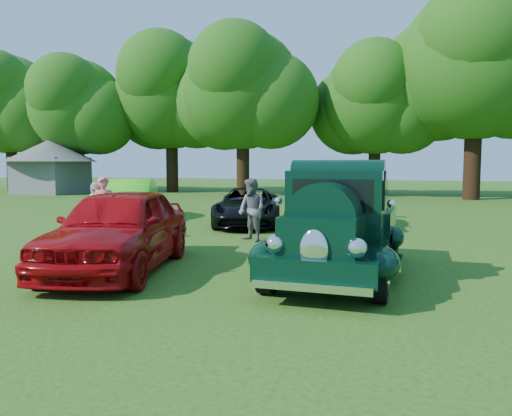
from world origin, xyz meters
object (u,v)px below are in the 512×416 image
(hero_pickup, at_px, (339,230))
(back_car_black, at_px, (248,207))
(gazebo, at_px, (51,160))
(back_car_lime, at_px, (131,199))
(spectator_pink, at_px, (104,209))
(back_car_orange, at_px, (347,205))
(spectator_white, at_px, (95,211))
(spectator_grey, at_px, (252,210))
(red_convertible, at_px, (119,229))

(hero_pickup, distance_m, back_car_black, 7.99)
(gazebo, bearing_deg, hero_pickup, -40.33)
(back_car_lime, xyz_separation_m, gazebo, (-14.78, 13.01, 1.63))
(gazebo, bearing_deg, back_car_lime, -41.35)
(back_car_black, height_order, gazebo, gazebo)
(back_car_lime, height_order, spectator_pink, spectator_pink)
(back_car_orange, height_order, gazebo, gazebo)
(back_car_lime, distance_m, spectator_pink, 5.49)
(hero_pickup, relative_size, spectator_white, 3.17)
(back_car_black, xyz_separation_m, back_car_orange, (3.25, 0.92, 0.08))
(hero_pickup, xyz_separation_m, back_car_lime, (-9.11, 7.28, -0.10))
(back_car_black, bearing_deg, back_car_lime, 159.35)
(spectator_pink, bearing_deg, back_car_lime, 77.62)
(back_car_lime, distance_m, spectator_white, 5.29)
(spectator_pink, height_order, gazebo, gazebo)
(spectator_white, bearing_deg, spectator_pink, -110.82)
(back_car_lime, bearing_deg, spectator_grey, -55.34)
(spectator_pink, height_order, spectator_grey, spectator_pink)
(hero_pickup, bearing_deg, back_car_orange, 96.79)
(red_convertible, xyz_separation_m, gazebo, (-19.68, 21.19, 1.57))
(hero_pickup, distance_m, back_car_orange, 7.78)
(back_car_black, bearing_deg, spectator_pink, -135.56)
(back_car_lime, xyz_separation_m, spectator_white, (1.97, -4.91, 0.04))
(hero_pickup, bearing_deg, back_car_black, 121.46)
(hero_pickup, bearing_deg, spectator_pink, 161.28)
(hero_pickup, xyz_separation_m, spectator_grey, (-2.93, 3.51, -0.00))
(back_car_lime, bearing_deg, spectator_pink, -89.05)
(hero_pickup, height_order, spectator_grey, hero_pickup)
(back_car_lime, bearing_deg, gazebo, 114.66)
(red_convertible, height_order, spectator_pink, spectator_pink)
(spectator_white, bearing_deg, hero_pickup, -118.78)
(spectator_grey, bearing_deg, gazebo, 175.55)
(back_car_lime, bearing_deg, back_car_orange, -20.85)
(hero_pickup, relative_size, back_car_lime, 1.10)
(red_convertible, distance_m, back_car_black, 7.72)
(back_car_black, relative_size, spectator_white, 2.90)
(red_convertible, distance_m, back_car_orange, 9.24)
(back_car_black, relative_size, spectator_grey, 2.70)
(spectator_white, bearing_deg, back_car_lime, 11.39)
(hero_pickup, height_order, back_car_black, hero_pickup)
(spectator_pink, xyz_separation_m, spectator_white, (-0.34, 0.06, -0.08))
(red_convertible, relative_size, back_car_orange, 0.98)
(back_car_orange, bearing_deg, hero_pickup, -92.76)
(gazebo, bearing_deg, spectator_grey, -38.66)
(red_convertible, bearing_deg, back_car_lime, 107.14)
(spectator_grey, distance_m, spectator_white, 4.37)
(back_car_lime, xyz_separation_m, back_car_black, (4.95, -0.47, -0.12))
(spectator_white, bearing_deg, red_convertible, -148.56)
(red_convertible, xyz_separation_m, spectator_grey, (1.28, 4.42, 0.03))
(hero_pickup, xyz_separation_m, gazebo, (-23.89, 20.28, 1.54))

